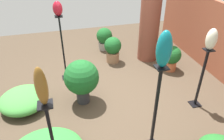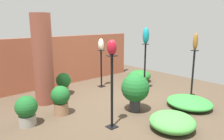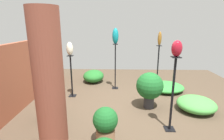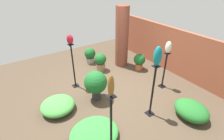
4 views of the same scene
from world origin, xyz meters
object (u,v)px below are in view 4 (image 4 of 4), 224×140
Objects in this scene: art_vase_ruby at (70,39)px; pedestal_ruby at (74,68)px; pedestal_teal at (152,93)px; pedestal_bronze at (111,125)px; art_vase_bronze at (111,86)px; potted_plant_back_center at (101,61)px; art_vase_ivory at (168,47)px; brick_pillar at (122,37)px; potted_plant_mid_right at (90,55)px; pedestal_ivory at (164,72)px; art_vase_teal at (158,56)px; potted_plant_front_right at (139,61)px; potted_plant_near_pillar at (96,83)px.

pedestal_ruby is at bearing 180.00° from art_vase_ruby.
pedestal_teal is 1.46m from pedestal_bronze.
art_vase_bronze is (0.00, 0.00, 0.98)m from pedestal_bronze.
potted_plant_back_center is (-0.46, 1.27, -0.31)m from pedestal_ruby.
pedestal_teal is 1.05× the size of pedestal_bronze.
art_vase_bronze is (2.61, -0.30, -0.02)m from art_vase_ruby.
art_vase_bronze reaches higher than art_vase_ivory.
brick_pillar is 1.24m from potted_plant_back_center.
brick_pillar is at bearing 86.54° from potted_plant_back_center.
art_vase_ruby is at bearing 173.37° from art_vase_bronze.
pedestal_ruby is 2.99m from art_vase_ivory.
art_vase_bronze reaches higher than potted_plant_mid_right.
pedestal_ivory is 3.24× the size of art_vase_ivory.
art_vase_ruby is 2.61m from art_vase_teal.
art_vase_ruby reaches higher than potted_plant_back_center.
art_vase_bronze is at bearing -51.18° from potted_plant_front_right.
brick_pillar is 2.54× the size of potted_plant_near_pillar.
art_vase_ruby is at bearing 0.00° from pedestal_ruby.
potted_plant_near_pillar is at bearing -147.64° from pedestal_teal.
potted_plant_near_pillar is 1.34× the size of potted_plant_back_center.
brick_pillar reaches higher than potted_plant_back_center.
pedestal_bronze is 2.03× the size of potted_plant_back_center.
pedestal_bronze is 4.18m from potted_plant_mid_right.
potted_plant_near_pillar is at bearing -35.20° from potted_plant_back_center.
pedestal_ivory is 1.35m from potted_plant_front_right.
art_vase_teal is at bearing 100.24° from art_vase_bronze.
art_vase_bronze is (0.96, -2.69, 1.06)m from pedestal_ivory.
art_vase_teal is at bearing 100.24° from pedestal_bronze.
art_vase_bronze is at bearing -21.64° from potted_plant_mid_right.
potted_plant_mid_right is (-1.27, 1.23, -1.30)m from art_vase_ruby.
potted_plant_mid_right is (-3.62, 0.10, -1.37)m from art_vase_teal.
art_vase_ruby reaches higher than art_vase_ivory.
brick_pillar is 3.00m from pedestal_teal.
potted_plant_front_right is (0.73, 0.32, -0.80)m from brick_pillar.
art_vase_ruby is at bearing -154.31° from pedestal_teal.
pedestal_ruby is 1.62× the size of potted_plant_near_pillar.
art_vase_ruby reaches higher than pedestal_ruby.
pedestal_bronze is 2.17× the size of potted_plant_front_right.
art_vase_ruby is 2.91m from art_vase_ivory.
art_vase_ivory reaches higher than potted_plant_back_center.
pedestal_ivory is 1.32× the size of potted_plant_near_pillar.
art_vase_ruby is 0.46× the size of potted_plant_front_right.
art_vase_bronze is at bearing -79.76° from pedestal_teal.
art_vase_ivory is at bearing 109.62° from pedestal_bronze.
art_vase_ivory reaches higher than potted_plant_front_right.
potted_plant_front_right reaches higher than potted_plant_mid_right.
brick_pillar is 5.23× the size of art_vase_bronze.
pedestal_ivory is 3.14m from potted_plant_mid_right.
pedestal_ruby reaches higher than potted_plant_near_pillar.
pedestal_ivory is 2.24m from potted_plant_near_pillar.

